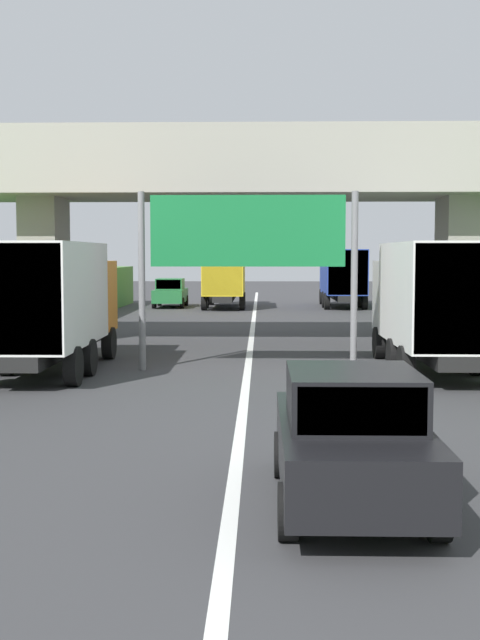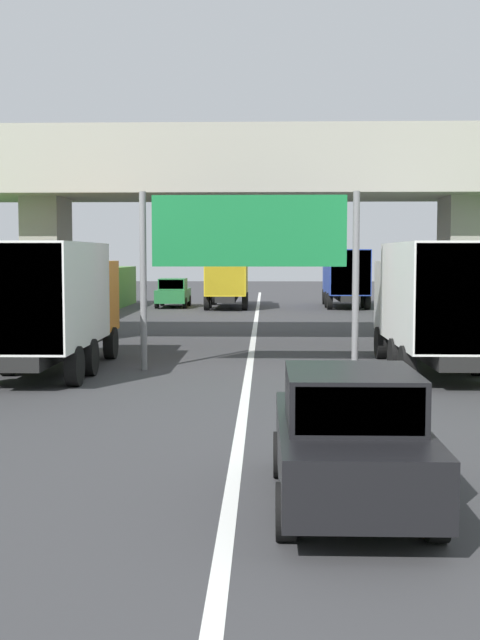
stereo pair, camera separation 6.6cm
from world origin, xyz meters
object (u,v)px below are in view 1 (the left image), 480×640
object	(u,v)px
overhead_highway_sign	(248,241)
truck_yellow	(225,275)
truck_silver	(432,300)
car_green	(170,293)
truck_orange	(52,300)
truck_blue	(342,275)
car_black	(351,438)

from	to	relation	value
overhead_highway_sign	truck_yellow	distance (m)	26.24
truck_yellow	truck_silver	distance (m)	27.10
overhead_highway_sign	car_green	bearing A→B (deg)	100.79
truck_orange	truck_silver	bearing A→B (deg)	1.99
overhead_highway_sign	truck_blue	xyz separation A→B (m)	(5.19, 26.97, -1.56)
truck_yellow	truck_silver	xyz separation A→B (m)	(6.68, -26.26, 0.00)
truck_orange	car_green	size ratio (longest dim) A/B	1.78
overhead_highway_sign	car_black	size ratio (longest dim) A/B	1.43
overhead_highway_sign	truck_orange	bearing A→B (deg)	-174.73
overhead_highway_sign	truck_blue	size ratio (longest dim) A/B	0.81
truck_orange	truck_blue	bearing A→B (deg)	69.32
truck_blue	truck_silver	bearing A→B (deg)	-90.63
overhead_highway_sign	car_black	world-z (taller)	overhead_highway_sign
truck_yellow	truck_blue	bearing A→B (deg)	6.87
truck_yellow	car_green	size ratio (longest dim) A/B	1.78
truck_orange	car_green	bearing A→B (deg)	89.79
overhead_highway_sign	car_black	bearing A→B (deg)	-82.86
truck_yellow	car_black	distance (m)	38.14
truck_orange	overhead_highway_sign	bearing A→B (deg)	5.27
overhead_highway_sign	truck_orange	distance (m)	5.42
truck_orange	car_green	world-z (taller)	truck_orange
truck_orange	truck_blue	distance (m)	29.34
truck_orange	truck_silver	xyz separation A→B (m)	(10.07, 0.35, 0.00)
truck_silver	car_black	distance (m)	12.26
truck_yellow	car_black	xyz separation A→B (m)	(3.27, -37.99, -1.08)
car_green	car_black	bearing A→B (deg)	-80.33
truck_blue	truck_yellow	bearing A→B (deg)	-173.13
truck_blue	car_green	distance (m)	10.33
truck_yellow	car_green	world-z (taller)	truck_yellow
truck_yellow	truck_orange	bearing A→B (deg)	-97.25
overhead_highway_sign	truck_silver	world-z (taller)	overhead_highway_sign
truck_yellow	car_green	distance (m)	3.49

